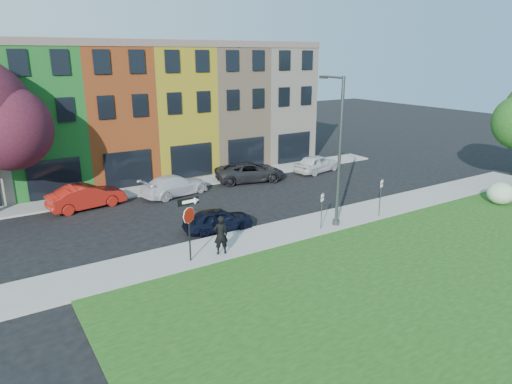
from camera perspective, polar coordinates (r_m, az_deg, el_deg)
ground at (r=23.49m, az=8.86°, el=-7.17°), size 120.00×120.00×0.00m
sidewalk_near at (r=26.78m, az=7.91°, el=-3.92°), size 40.00×3.00×0.12m
sidewalk_far at (r=34.33m, az=-11.71°, el=0.55°), size 40.00×2.40×0.12m
rowhouse_block at (r=39.28m, az=-14.74°, el=9.73°), size 30.00×10.12×10.00m
stop_sign at (r=21.20m, az=-8.39°, el=-3.04°), size 1.05×0.12×3.11m
man at (r=22.22m, az=-4.42°, el=-5.38°), size 0.91×0.77×1.95m
sedan_near at (r=25.48m, az=-4.77°, el=-3.46°), size 2.45×4.24×1.32m
parked_car_red at (r=31.04m, az=-20.43°, el=-0.52°), size 2.95×5.20×1.56m
parked_car_silver at (r=32.32m, az=-10.08°, el=0.84°), size 4.01×5.74×1.43m
parked_car_dark at (r=35.37m, az=-0.75°, el=2.55°), size 5.11×6.59×1.50m
parked_car_white at (r=38.46m, az=7.61°, el=3.56°), size 3.46×5.04×1.48m
street_lamp at (r=25.62m, az=10.17°, el=4.89°), size 0.75×2.56×8.27m
parking_sign_a at (r=25.45m, az=8.23°, el=-1.75°), size 0.30×0.16×2.11m
parking_sign_b at (r=28.05m, az=15.33°, el=-0.12°), size 0.31×0.14×2.38m
shrub at (r=33.64m, az=28.27°, el=-0.13°), size 1.70×1.70×1.44m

